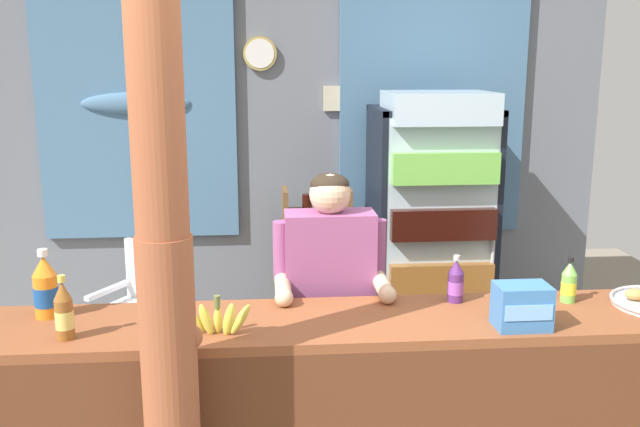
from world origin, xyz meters
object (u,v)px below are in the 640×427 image
object	(u,v)px
bottle_shelf_rack	(317,264)
banana_bunch	(219,319)
plastic_lawn_chair	(141,301)
soda_bottle_grape_soda	(456,282)
drink_fridge	(432,212)
timber_post	(164,254)
stall_counter	(336,418)
shopkeeper	(330,290)
soda_bottle_iced_tea	(64,312)
soda_bottle_lime_soda	(569,283)
snack_box_biscuit	(522,306)
soda_bottle_orange_soda	(46,288)

from	to	relation	value
bottle_shelf_rack	banana_bunch	distance (m)	2.30
plastic_lawn_chair	soda_bottle_grape_soda	bearing A→B (deg)	-42.84
drink_fridge	timber_post	bearing A→B (deg)	-122.98
drink_fridge	soda_bottle_grape_soda	xyz separation A→B (m)	(-0.32, -1.72, 0.07)
drink_fridge	bottle_shelf_rack	size ratio (longest dim) A/B	1.59
stall_counter	plastic_lawn_chair	world-z (taller)	stall_counter
shopkeeper	soda_bottle_iced_tea	size ratio (longest dim) A/B	6.00
soda_bottle_lime_soda	snack_box_biscuit	world-z (taller)	soda_bottle_lime_soda
drink_fridge	soda_bottle_grape_soda	size ratio (longest dim) A/B	8.64
plastic_lawn_chair	soda_bottle_grape_soda	xyz separation A→B (m)	(1.63, -1.51, 0.58)
bottle_shelf_rack	timber_post	bearing A→B (deg)	-106.00
drink_fridge	banana_bunch	bearing A→B (deg)	-123.53
stall_counter	timber_post	distance (m)	1.04
bottle_shelf_rack	soda_bottle_lime_soda	xyz separation A→B (m)	(0.95, -1.94, 0.47)
shopkeeper	soda_bottle_lime_soda	distance (m)	1.07
plastic_lawn_chair	shopkeeper	distance (m)	1.72
drink_fridge	soda_bottle_lime_soda	size ratio (longest dim) A/B	8.96
soda_bottle_grape_soda	soda_bottle_lime_soda	distance (m)	0.49
shopkeeper	soda_bottle_iced_tea	bearing A→B (deg)	-152.53
timber_post	shopkeeper	xyz separation A→B (m)	(0.64, 0.83, -0.43)
timber_post	soda_bottle_orange_soda	world-z (taller)	timber_post
timber_post	soda_bottle_iced_tea	bearing A→B (deg)	146.33
soda_bottle_lime_soda	bottle_shelf_rack	bearing A→B (deg)	116.07
shopkeeper	soda_bottle_orange_soda	distance (m)	1.25
bottle_shelf_rack	soda_bottle_lime_soda	distance (m)	2.21
drink_fridge	shopkeeper	bearing A→B (deg)	-120.16
soda_bottle_lime_soda	drink_fridge	bearing A→B (deg)	95.73
soda_bottle_lime_soda	shopkeeper	bearing A→B (deg)	162.96
plastic_lawn_chair	soda_bottle_orange_soda	distance (m)	1.67
stall_counter	plastic_lawn_chair	bearing A→B (deg)	121.19
bottle_shelf_rack	soda_bottle_iced_tea	size ratio (longest dim) A/B	4.53
soda_bottle_orange_soda	soda_bottle_lime_soda	distance (m)	2.22
bottle_shelf_rack	snack_box_biscuit	bearing A→B (deg)	-74.01
soda_bottle_lime_soda	snack_box_biscuit	xyz separation A→B (m)	(-0.31, -0.27, 0.00)
shopkeeper	plastic_lawn_chair	bearing A→B (deg)	131.62
stall_counter	soda_bottle_grape_soda	size ratio (longest dim) A/B	14.12
soda_bottle_orange_soda	banana_bunch	bearing A→B (deg)	-18.99
timber_post	soda_bottle_iced_tea	distance (m)	0.59
timber_post	soda_bottle_grape_soda	distance (m)	1.33
plastic_lawn_chair	soda_bottle_orange_soda	xyz separation A→B (m)	(-0.10, -1.55, 0.61)
soda_bottle_grape_soda	soda_bottle_lime_soda	world-z (taller)	soda_bottle_grape_soda
timber_post	plastic_lawn_chair	world-z (taller)	timber_post
timber_post	bottle_shelf_rack	distance (m)	2.68
soda_bottle_grape_soda	snack_box_biscuit	distance (m)	0.36
plastic_lawn_chair	bottle_shelf_rack	bearing A→B (deg)	18.39
bottle_shelf_rack	plastic_lawn_chair	xyz separation A→B (m)	(-1.17, -0.39, -0.10)
soda_bottle_grape_soda	banana_bunch	xyz separation A→B (m)	(-1.01, -0.29, -0.03)
soda_bottle_grape_soda	bottle_shelf_rack	bearing A→B (deg)	103.57
plastic_lawn_chair	banana_bunch	xyz separation A→B (m)	(0.62, -1.80, 0.55)
stall_counter	snack_box_biscuit	xyz separation A→B (m)	(0.73, -0.05, 0.47)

